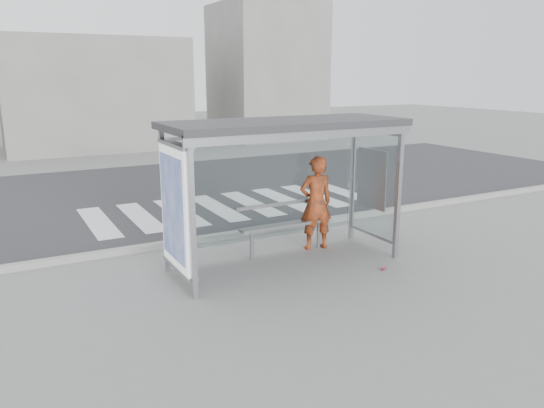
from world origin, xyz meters
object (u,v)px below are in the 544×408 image
Objects in this scene: bench at (286,224)px; soda_can at (384,268)px; person at (316,203)px; bus_shelter at (265,158)px.

bench is 17.55× the size of soda_can.
person reaches higher than bench.
bench is at bearing 33.32° from bus_shelter.
bus_shelter is at bearing 146.00° from soda_can.
soda_can is (1.09, -1.62, -0.55)m from bench.
person is at bearing -1.25° from bench.
bus_shelter is 2.22× the size of bench.
person is 1.89m from soda_can.
bus_shelter reaches higher than soda_can.
soda_can is at bearing 112.92° from person.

